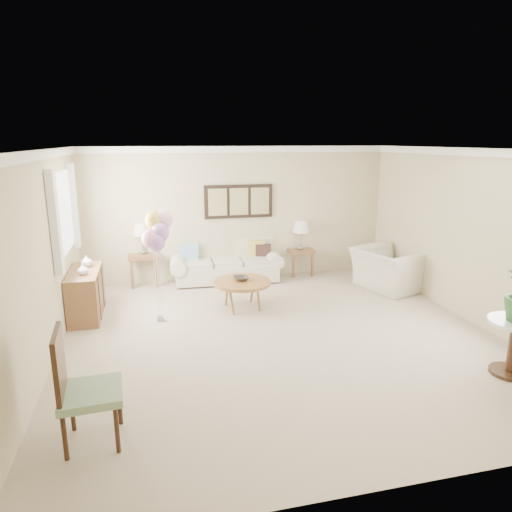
# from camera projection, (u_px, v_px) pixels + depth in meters

# --- Properties ---
(ground_plane) EXTENTS (6.00, 6.00, 0.00)m
(ground_plane) POSITION_uv_depth(u_px,v_px,m) (281.00, 337.00, 6.47)
(ground_plane) COLOR #B9A48D
(room_shell) EXTENTS (6.04, 6.04, 2.60)m
(room_shell) POSITION_uv_depth(u_px,v_px,m) (273.00, 223.00, 6.13)
(room_shell) COLOR #C6B88D
(room_shell) RESTS_ON ground
(wall_art_triptych) EXTENTS (1.35, 0.06, 0.65)m
(wall_art_triptych) POSITION_uv_depth(u_px,v_px,m) (239.00, 201.00, 8.88)
(wall_art_triptych) COLOR black
(wall_art_triptych) RESTS_ON ground
(sofa) EXTENTS (2.21, 0.89, 0.81)m
(sofa) POSITION_uv_depth(u_px,v_px,m) (226.00, 265.00, 9.03)
(sofa) COLOR beige
(sofa) RESTS_ON ground
(end_table_left) EXTENTS (0.57, 0.52, 0.62)m
(end_table_left) POSITION_uv_depth(u_px,v_px,m) (144.00, 258.00, 8.69)
(end_table_left) COLOR olive
(end_table_left) RESTS_ON ground
(end_table_right) EXTENTS (0.50, 0.45, 0.54)m
(end_table_right) POSITION_uv_depth(u_px,v_px,m) (300.00, 253.00, 9.36)
(end_table_right) COLOR olive
(end_table_right) RESTS_ON ground
(lamp_left) EXTENTS (0.33, 0.33, 0.58)m
(lamp_left) POSITION_uv_depth(u_px,v_px,m) (142.00, 230.00, 8.56)
(lamp_left) COLOR gray
(lamp_left) RESTS_ON end_table_left
(lamp_right) EXTENTS (0.33, 0.33, 0.59)m
(lamp_right) POSITION_uv_depth(u_px,v_px,m) (301.00, 228.00, 9.23)
(lamp_right) COLOR gray
(lamp_right) RESTS_ON end_table_right
(coffee_table) EXTENTS (0.94, 0.94, 0.47)m
(coffee_table) POSITION_uv_depth(u_px,v_px,m) (242.00, 283.00, 7.47)
(coffee_table) COLOR olive
(coffee_table) RESTS_ON ground
(decor_bowl) EXTENTS (0.26, 0.26, 0.06)m
(decor_bowl) POSITION_uv_depth(u_px,v_px,m) (241.00, 278.00, 7.48)
(decor_bowl) COLOR #2E2923
(decor_bowl) RESTS_ON coffee_table
(armchair) EXTENTS (1.31, 1.41, 0.76)m
(armchair) POSITION_uv_depth(u_px,v_px,m) (389.00, 269.00, 8.48)
(armchair) COLOR beige
(armchair) RESTS_ON ground
(accent_chair) EXTENTS (0.58, 0.58, 1.11)m
(accent_chair) POSITION_uv_depth(u_px,v_px,m) (81.00, 386.00, 4.08)
(accent_chair) COLOR gray
(accent_chair) RESTS_ON ground
(credenza) EXTENTS (0.46, 1.20, 0.74)m
(credenza) POSITION_uv_depth(u_px,v_px,m) (86.00, 293.00, 7.17)
(credenza) COLOR olive
(credenza) RESTS_ON ground
(vase_white) EXTENTS (0.20, 0.20, 0.17)m
(vase_white) POSITION_uv_depth(u_px,v_px,m) (83.00, 269.00, 6.85)
(vase_white) COLOR silver
(vase_white) RESTS_ON credenza
(vase_sage) EXTENTS (0.20, 0.20, 0.19)m
(vase_sage) POSITION_uv_depth(u_px,v_px,m) (86.00, 261.00, 7.30)
(vase_sage) COLOR beige
(vase_sage) RESTS_ON credenza
(balloon_cluster) EXTENTS (0.47, 0.42, 1.72)m
(balloon_cluster) POSITION_uv_depth(u_px,v_px,m) (157.00, 231.00, 6.68)
(balloon_cluster) COLOR gray
(balloon_cluster) RESTS_ON ground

